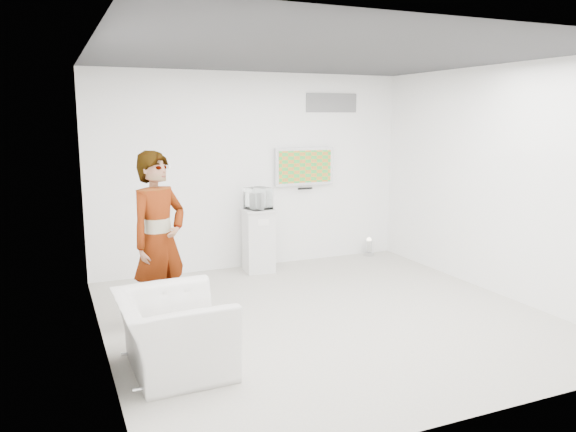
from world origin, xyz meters
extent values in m
cube|color=beige|center=(0.00, 0.00, 0.01)|extent=(5.00, 5.00, 0.01)
cube|color=#2F2F32|center=(0.00, 0.00, 3.00)|extent=(5.00, 5.00, 0.01)
cube|color=white|center=(0.00, 2.50, 1.50)|extent=(5.00, 0.01, 3.00)
cube|color=white|center=(0.00, -2.50, 1.50)|extent=(5.00, 0.01, 3.00)
cube|color=white|center=(-2.50, 0.00, 1.50)|extent=(0.01, 5.00, 3.00)
cube|color=white|center=(2.50, 0.00, 1.50)|extent=(0.01, 5.00, 3.00)
cube|color=silver|center=(0.85, 2.45, 1.55)|extent=(1.00, 0.08, 0.60)
cube|color=slate|center=(1.35, 2.49, 2.55)|extent=(0.90, 0.02, 0.30)
imported|color=silver|center=(-1.85, 0.41, 0.99)|extent=(0.86, 0.78, 1.98)
imported|color=silver|center=(-1.95, -0.72, 0.36)|extent=(1.00, 1.13, 0.72)
cube|color=silver|center=(-0.04, 2.16, 0.48)|extent=(0.50, 0.50, 0.96)
cylinder|color=silver|center=(2.02, 2.33, 0.15)|extent=(0.20, 0.20, 0.30)
cube|color=silver|center=(-0.04, 2.16, 1.12)|extent=(0.39, 0.39, 0.32)
cube|color=silver|center=(-0.04, 2.16, 1.08)|extent=(0.10, 0.18, 0.24)
cube|color=silver|center=(-1.71, 0.67, 1.78)|extent=(0.14, 0.12, 0.04)
camera|label=1|loc=(-2.92, -5.66, 2.34)|focal=35.00mm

